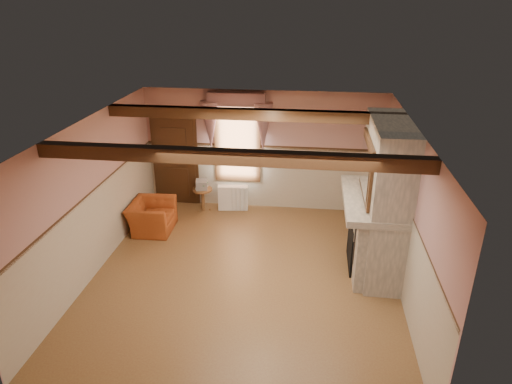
# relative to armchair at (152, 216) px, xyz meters

# --- Properties ---
(floor) EXTENTS (5.50, 6.00, 0.01)m
(floor) POSITION_rel_armchair_xyz_m (2.25, -1.47, -0.32)
(floor) COLOR brown
(floor) RESTS_ON ground
(ceiling) EXTENTS (5.50, 6.00, 0.01)m
(ceiling) POSITION_rel_armchair_xyz_m (2.25, -1.47, 2.48)
(ceiling) COLOR silver
(ceiling) RESTS_ON wall_back
(wall_back) EXTENTS (5.50, 0.02, 2.80)m
(wall_back) POSITION_rel_armchair_xyz_m (2.25, 1.53, 1.08)
(wall_back) COLOR tan
(wall_back) RESTS_ON floor
(wall_front) EXTENTS (5.50, 0.02, 2.80)m
(wall_front) POSITION_rel_armchair_xyz_m (2.25, -4.47, 1.08)
(wall_front) COLOR tan
(wall_front) RESTS_ON floor
(wall_left) EXTENTS (0.02, 6.00, 2.80)m
(wall_left) POSITION_rel_armchair_xyz_m (-0.50, -1.47, 1.08)
(wall_left) COLOR tan
(wall_left) RESTS_ON floor
(wall_right) EXTENTS (0.02, 6.00, 2.80)m
(wall_right) POSITION_rel_armchair_xyz_m (5.00, -1.47, 1.08)
(wall_right) COLOR tan
(wall_right) RESTS_ON floor
(wainscot) EXTENTS (5.50, 6.00, 1.50)m
(wainscot) POSITION_rel_armchair_xyz_m (2.25, -1.47, 0.43)
(wainscot) COLOR #BEB299
(wainscot) RESTS_ON floor
(chair_rail) EXTENTS (5.50, 6.00, 0.08)m
(chair_rail) POSITION_rel_armchair_xyz_m (2.25, -1.47, 1.18)
(chair_rail) COLOR black
(chair_rail) RESTS_ON wainscot
(firebox) EXTENTS (0.20, 0.95, 0.90)m
(firebox) POSITION_rel_armchair_xyz_m (4.25, -0.87, 0.13)
(firebox) COLOR black
(firebox) RESTS_ON floor
(armchair) EXTENTS (0.90, 1.02, 0.65)m
(armchair) POSITION_rel_armchair_xyz_m (0.00, 0.00, 0.00)
(armchair) COLOR #994219
(armchair) RESTS_ON floor
(side_table) EXTENTS (0.49, 0.49, 0.55)m
(side_table) POSITION_rel_armchair_xyz_m (0.87, 1.10, -0.05)
(side_table) COLOR brown
(side_table) RESTS_ON floor
(book_stack) EXTENTS (0.32, 0.37, 0.20)m
(book_stack) POSITION_rel_armchair_xyz_m (0.85, 1.12, 0.33)
(book_stack) COLOR #B7AD8C
(book_stack) RESTS_ON side_table
(radiator) EXTENTS (0.71, 0.25, 0.60)m
(radiator) POSITION_rel_armchair_xyz_m (1.57, 1.23, -0.02)
(radiator) COLOR white
(radiator) RESTS_ON floor
(bowl) EXTENTS (0.31, 0.31, 0.08)m
(bowl) POSITION_rel_armchair_xyz_m (4.49, -0.75, 1.13)
(bowl) COLOR brown
(bowl) RESTS_ON mantel
(mantel_clock) EXTENTS (0.14, 0.24, 0.20)m
(mantel_clock) POSITION_rel_armchair_xyz_m (4.49, -0.27, 1.20)
(mantel_clock) COLOR black
(mantel_clock) RESTS_ON mantel
(oil_lamp) EXTENTS (0.11, 0.11, 0.28)m
(oil_lamp) POSITION_rel_armchair_xyz_m (4.49, -0.46, 1.24)
(oil_lamp) COLOR gold
(oil_lamp) RESTS_ON mantel
(candle_red) EXTENTS (0.06, 0.06, 0.16)m
(candle_red) POSITION_rel_armchair_xyz_m (4.49, -1.39, 1.18)
(candle_red) COLOR maroon
(candle_red) RESTS_ON mantel
(jar_yellow) EXTENTS (0.06, 0.06, 0.12)m
(jar_yellow) POSITION_rel_armchair_xyz_m (4.49, -1.13, 1.16)
(jar_yellow) COLOR yellow
(jar_yellow) RESTS_ON mantel
(fireplace) EXTENTS (0.85, 2.00, 2.80)m
(fireplace) POSITION_rel_armchair_xyz_m (4.67, -0.87, 1.08)
(fireplace) COLOR gray
(fireplace) RESTS_ON floor
(mantel) EXTENTS (1.05, 2.05, 0.12)m
(mantel) POSITION_rel_armchair_xyz_m (4.49, -0.87, 1.04)
(mantel) COLOR gray
(mantel) RESTS_ON fireplace
(overmantel_mirror) EXTENTS (0.06, 1.44, 1.04)m
(overmantel_mirror) POSITION_rel_armchair_xyz_m (4.31, -0.87, 1.65)
(overmantel_mirror) COLOR silver
(overmantel_mirror) RESTS_ON fireplace
(door) EXTENTS (1.10, 0.10, 2.10)m
(door) POSITION_rel_armchair_xyz_m (0.15, 1.47, 0.73)
(door) COLOR black
(door) RESTS_ON floor
(window) EXTENTS (1.06, 0.08, 2.02)m
(window) POSITION_rel_armchair_xyz_m (1.65, 1.50, 1.33)
(window) COLOR white
(window) RESTS_ON wall_back
(window_drapes) EXTENTS (1.30, 0.14, 1.40)m
(window_drapes) POSITION_rel_armchair_xyz_m (1.65, 1.41, 1.93)
(window_drapes) COLOR gray
(window_drapes) RESTS_ON wall_back
(ceiling_beam_front) EXTENTS (5.50, 0.18, 0.20)m
(ceiling_beam_front) POSITION_rel_armchair_xyz_m (2.25, -2.67, 2.38)
(ceiling_beam_front) COLOR black
(ceiling_beam_front) RESTS_ON ceiling
(ceiling_beam_back) EXTENTS (5.50, 0.18, 0.20)m
(ceiling_beam_back) POSITION_rel_armchair_xyz_m (2.25, -0.27, 2.38)
(ceiling_beam_back) COLOR black
(ceiling_beam_back) RESTS_ON ceiling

